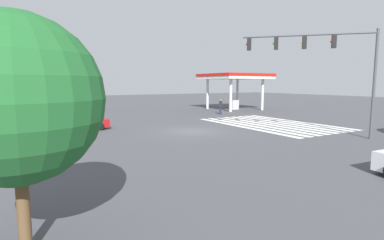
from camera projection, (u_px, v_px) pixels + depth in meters
The scene contains 9 objects.
ground_plane at pixel (192, 131), 22.60m from camera, with size 141.28×141.28×0.00m, color #47474C.
crosswalk_markings at pixel (271, 124), 26.63m from camera, with size 12.44×7.25×0.01m.
traffic_signal_mast at pixel (323, 56), 19.67m from camera, with size 6.04×6.04×7.02m.
car_0 at pixel (80, 122), 22.92m from camera, with size 2.16×4.24×1.36m.
car_2 at pixel (91, 106), 38.85m from camera, with size 4.28×2.06×1.50m.
gas_station_canopy at pixel (235, 78), 40.70m from camera, with size 7.74×7.74×4.87m.
pedestrian at pixel (221, 106), 34.48m from camera, with size 0.41×0.41×1.78m.
street_light_pole_a at pixel (5, 69), 25.45m from camera, with size 0.80×0.36×8.03m.
tree_corner_a at pixel (16, 100), 5.99m from camera, with size 3.49×3.49×5.03m.
Camera 1 is at (-19.31, 11.20, 3.61)m, focal length 28.00 mm.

